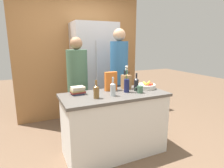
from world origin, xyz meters
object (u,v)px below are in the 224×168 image
Objects in this scene: refrigerator at (94,73)px; flower_vase at (127,84)px; fruit_bowl at (147,86)px; cereal_box at (111,81)px; bottle_oil at (136,84)px; knife_block at (126,82)px; bottle_vinegar at (113,89)px; coffee_mug at (140,89)px; bottle_wine at (96,91)px; book_stack at (78,91)px; person_at_sink at (78,83)px; person_in_blue at (119,74)px.

flower_vase is at bearing -89.65° from refrigerator.
fruit_bowl is 0.74× the size of flower_vase.
bottle_oil is at bearing -25.57° from cereal_box.
knife_block is 0.77× the size of flower_vase.
bottle_vinegar is at bearing -109.25° from cereal_box.
coffee_mug is 0.65m from bottle_wine.
fruit_bowl is 0.90m from bottle_wine.
knife_block is at bearing 1.03° from book_stack.
bottle_oil is (0.18, 0.02, -0.02)m from flower_vase.
refrigerator is 7.58× the size of bottle_oil.
flower_vase is at bearing -60.16° from person_at_sink.
coffee_mug is 0.45× the size of bottle_vinegar.
person_at_sink is (-0.71, 0.64, -0.05)m from bottle_oil.
fruit_bowl is 0.57m from cereal_box.
fruit_bowl reaches higher than book_stack.
person_at_sink reaches higher than book_stack.
person_at_sink is (0.13, 0.49, -0.00)m from book_stack.
cereal_box reaches higher than bottle_oil.
cereal_box is at bearing -97.59° from refrigerator.
bottle_oil is at bearing -10.42° from book_stack.
flower_vase is (-0.39, -0.05, 0.07)m from fruit_bowl.
bottle_oil is at bearing 6.80° from flower_vase.
person_in_blue is at bearing 85.77° from coffee_mug.
person_at_sink is at bearing 146.36° from fruit_bowl.
knife_block is at bearing 62.57° from flower_vase.
bottle_vinegar is at bearing -101.37° from person_in_blue.
person_at_sink is (-0.38, 0.48, -0.09)m from cereal_box.
refrigerator reaches higher than cereal_box.
person_in_blue is (0.21, -0.69, 0.06)m from refrigerator.
fruit_bowl is 1.19× the size of bottle_wine.
fruit_bowl is at bearing -72.95° from refrigerator.
book_stack is 0.99m from person_in_blue.
flower_vase is 0.85m from person_at_sink.
bottle_oil is at bearing -65.14° from knife_block.
flower_vase is 1.46× the size of bottle_oil.
cereal_box is 0.30m from bottle_vinegar.
cereal_box is 1.06× the size of bottle_oil.
knife_block reaches higher than book_stack.
bottle_vinegar is (-0.41, 0.02, 0.05)m from coffee_mug.
book_stack is 0.50m from person_at_sink.
knife_block is at bearing 99.71° from coffee_mug.
refrigerator is 1.45m from bottle_vinegar.
flower_vase reaches higher than book_stack.
fruit_bowl is at bearing 9.96° from bottle_wine.
cereal_box is (-0.26, -0.01, 0.03)m from knife_block.
flower_vase is 0.21× the size of person_in_blue.
bottle_oil is (0.08, -0.17, -0.01)m from knife_block.
refrigerator reaches higher than person_in_blue.
knife_block is at bearing 38.51° from bottle_vinegar.
flower_vase is at bearing -14.81° from book_stack.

